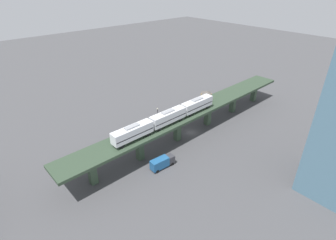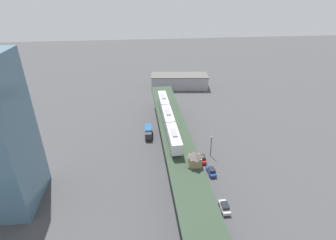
% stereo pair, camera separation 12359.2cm
% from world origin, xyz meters
% --- Properties ---
extents(ground_plane, '(400.00, 400.00, 0.00)m').
position_xyz_m(ground_plane, '(0.00, 0.00, 0.00)').
color(ground_plane, '#424244').
extents(elevated_viaduct, '(9.67, 92.11, 8.39)m').
position_xyz_m(elevated_viaduct, '(0.00, -0.19, 7.18)').
color(elevated_viaduct, '#2C3D2C').
rests_on(elevated_viaduct, ground).
extents(subway_train, '(3.35, 37.24, 4.45)m').
position_xyz_m(subway_train, '(-1.56, 11.82, 10.93)').
color(subway_train, silver).
rests_on(subway_train, elevated_viaduct).
extents(signal_hut, '(3.26, 3.26, 3.40)m').
position_xyz_m(signal_hut, '(2.53, -9.76, 10.19)').
color(signal_hut, '#8C7251').
rests_on(signal_hut, elevated_viaduct).
extents(street_car_blue, '(2.12, 4.48, 1.89)m').
position_xyz_m(street_car_blue, '(8.99, -3.36, 0.94)').
color(street_car_blue, '#233D93').
rests_on(street_car_blue, ground).
extents(street_car_red, '(2.09, 4.47, 1.89)m').
position_xyz_m(street_car_red, '(7.79, 2.76, 0.94)').
color(street_car_red, '#AD1E1E').
rests_on(street_car_red, ground).
extents(street_car_silver, '(2.00, 4.43, 1.89)m').
position_xyz_m(street_car_silver, '(8.61, -16.73, 0.94)').
color(street_car_silver, '#B7BABF').
rests_on(street_car_silver, ground).
extents(delivery_truck, '(2.75, 7.33, 3.20)m').
position_xyz_m(delivery_truck, '(-7.57, 19.32, 1.76)').
color(delivery_truck, '#333338').
rests_on(delivery_truck, ground).
extents(street_lamp, '(0.44, 0.44, 6.94)m').
position_xyz_m(street_lamp, '(11.03, 5.50, 4.11)').
color(street_lamp, black).
rests_on(street_lamp, ground).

